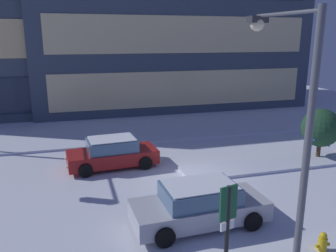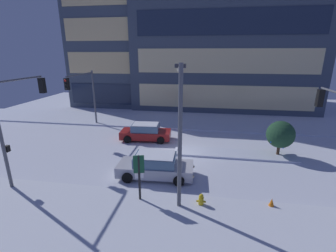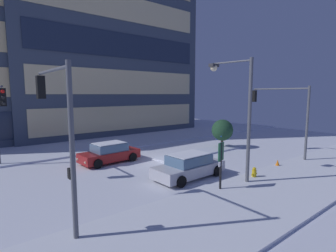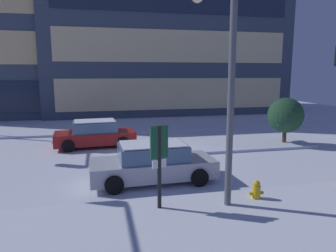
{
  "view_description": "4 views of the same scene",
  "coord_description": "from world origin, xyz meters",
  "px_view_note": "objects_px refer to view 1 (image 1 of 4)",
  "views": [
    {
      "loc": [
        -5.03,
        -13.99,
        6.31
      ],
      "look_at": [
        -1.15,
        -0.27,
        2.65
      ],
      "focal_mm": 36.89,
      "sensor_mm": 36.0,
      "label": 1
    },
    {
      "loc": [
        1.84,
        -16.92,
        7.47
      ],
      "look_at": [
        -0.97,
        0.75,
        1.94
      ],
      "focal_mm": 25.29,
      "sensor_mm": 36.0,
      "label": 2
    },
    {
      "loc": [
        -11.66,
        -15.2,
        5.12
      ],
      "look_at": [
        -0.1,
        -0.61,
        2.82
      ],
      "focal_mm": 27.74,
      "sensor_mm": 36.0,
      "label": 3
    },
    {
      "loc": [
        -2.91,
        -15.11,
        4.1
      ],
      "look_at": [
        0.37,
        -0.15,
        1.48
      ],
      "focal_mm": 33.15,
      "sensor_mm": 36.0,
      "label": 4
    }
  ],
  "objects_px": {
    "car_near": "(199,205)",
    "car_far": "(112,153)",
    "parking_info_sign": "(228,219)",
    "fire_hydrant": "(322,244)",
    "decorated_tree_median": "(321,128)",
    "street_lamp_arched": "(290,100)"
  },
  "relations": [
    {
      "from": "car_near",
      "to": "car_far",
      "type": "bearing_deg",
      "value": 107.29
    },
    {
      "from": "car_near",
      "to": "parking_info_sign",
      "type": "xyz_separation_m",
      "value": [
        -0.26,
        -2.7,
        0.96
      ]
    },
    {
      "from": "fire_hydrant",
      "to": "parking_info_sign",
      "type": "height_order",
      "value": "parking_info_sign"
    },
    {
      "from": "car_near",
      "to": "decorated_tree_median",
      "type": "bearing_deg",
      "value": 25.88
    },
    {
      "from": "car_far",
      "to": "fire_hydrant",
      "type": "relative_size",
      "value": 6.29
    },
    {
      "from": "car_far",
      "to": "decorated_tree_median",
      "type": "relative_size",
      "value": 1.68
    },
    {
      "from": "decorated_tree_median",
      "to": "fire_hydrant",
      "type": "bearing_deg",
      "value": -127.93
    },
    {
      "from": "car_near",
      "to": "car_far",
      "type": "height_order",
      "value": "same"
    },
    {
      "from": "car_far",
      "to": "street_lamp_arched",
      "type": "xyz_separation_m",
      "value": [
        3.95,
        -8.49,
        3.95
      ]
    },
    {
      "from": "decorated_tree_median",
      "to": "car_near",
      "type": "bearing_deg",
      "value": -152.06
    },
    {
      "from": "street_lamp_arched",
      "to": "decorated_tree_median",
      "type": "bearing_deg",
      "value": -52.28
    },
    {
      "from": "car_near",
      "to": "street_lamp_arched",
      "type": "distance_m",
      "value": 4.81
    },
    {
      "from": "street_lamp_arched",
      "to": "decorated_tree_median",
      "type": "relative_size",
      "value": 2.6
    },
    {
      "from": "car_far",
      "to": "parking_info_sign",
      "type": "relative_size",
      "value": 1.75
    },
    {
      "from": "decorated_tree_median",
      "to": "street_lamp_arched",
      "type": "bearing_deg",
      "value": -135.52
    },
    {
      "from": "car_far",
      "to": "street_lamp_arched",
      "type": "distance_m",
      "value": 10.16
    },
    {
      "from": "street_lamp_arched",
      "to": "car_far",
      "type": "bearing_deg",
      "value": 18.18
    },
    {
      "from": "fire_hydrant",
      "to": "car_near",
      "type": "bearing_deg",
      "value": 137.53
    },
    {
      "from": "street_lamp_arched",
      "to": "parking_info_sign",
      "type": "xyz_separation_m",
      "value": [
        -1.98,
        -0.56,
        -2.99
      ]
    },
    {
      "from": "car_near",
      "to": "street_lamp_arched",
      "type": "xyz_separation_m",
      "value": [
        1.72,
        -2.15,
        3.95
      ]
    },
    {
      "from": "decorated_tree_median",
      "to": "car_far",
      "type": "bearing_deg",
      "value": 170.27
    },
    {
      "from": "fire_hydrant",
      "to": "decorated_tree_median",
      "type": "xyz_separation_m",
      "value": [
        5.59,
        7.17,
        1.37
      ]
    }
  ]
}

